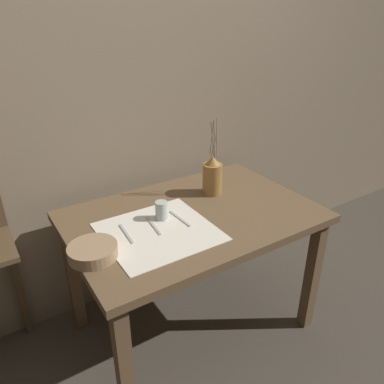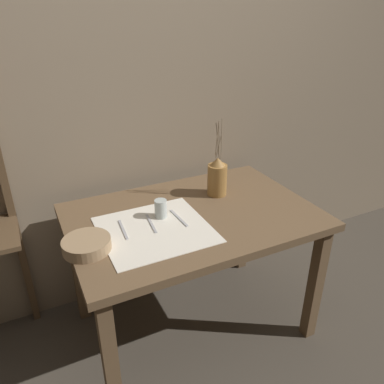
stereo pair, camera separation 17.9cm
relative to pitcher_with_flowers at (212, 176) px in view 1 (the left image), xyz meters
name	(u,v)px [view 1 (the left image)]	position (x,y,z in m)	size (l,w,h in m)	color
ground_plane	(193,323)	(-0.21, -0.14, -0.83)	(12.00, 12.00, 0.00)	#473F35
stone_wall_back	(142,99)	(-0.21, 0.38, 0.37)	(7.00, 0.06, 2.40)	gray
wooden_table	(193,230)	(-0.21, -0.14, -0.19)	(1.21, 0.81, 0.73)	brown
linen_cloth	(159,232)	(-0.43, -0.19, -0.10)	(0.49, 0.47, 0.00)	silver
pitcher_with_flowers	(212,176)	(0.00, 0.00, 0.00)	(0.10, 0.10, 0.42)	olive
wooden_bowl	(93,251)	(-0.75, -0.22, -0.07)	(0.20, 0.20, 0.05)	#9E7F5B
glass_tumbler_near	(161,210)	(-0.37, -0.10, -0.05)	(0.06, 0.06, 0.09)	#B7C1BC
fork_outer	(127,234)	(-0.57, -0.14, -0.09)	(0.03, 0.17, 0.00)	#A8A8AD
knife_center	(153,226)	(-0.43, -0.14, -0.09)	(0.03, 0.17, 0.00)	#A8A8AD
fork_inner	(180,219)	(-0.30, -0.15, -0.09)	(0.02, 0.17, 0.00)	#A8A8AD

